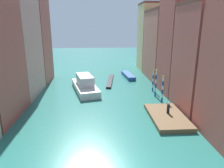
# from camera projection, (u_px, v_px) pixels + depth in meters

# --- Properties ---
(ground_plane) EXTENTS (154.00, 154.00, 0.00)m
(ground_plane) POSITION_uv_depth(u_px,v_px,m) (101.00, 87.00, 40.25)
(ground_plane) COLOR #28756B
(building_left_2) EXTENTS (7.26, 9.80, 18.78)m
(building_left_2) POSITION_uv_depth(u_px,v_px,m) (12.00, 40.00, 33.51)
(building_left_2) COLOR tan
(building_left_2) RESTS_ON ground
(building_left_3) EXTENTS (7.26, 7.94, 19.60)m
(building_left_3) POSITION_uv_depth(u_px,v_px,m) (30.00, 35.00, 42.17)
(building_left_3) COLOR #B25147
(building_left_3) RESTS_ON ground
(building_right_1) EXTENTS (7.26, 8.00, 14.67)m
(building_right_1) POSITION_uv_depth(u_px,v_px,m) (208.00, 58.00, 27.67)
(building_right_1) COLOR #B25147
(building_right_1) RESTS_ON ground
(building_right_2) EXTENTS (7.26, 8.06, 21.51)m
(building_right_2) POSITION_uv_depth(u_px,v_px,m) (185.00, 31.00, 34.63)
(building_right_2) COLOR #B25147
(building_right_2) RESTS_ON ground
(building_right_3) EXTENTS (7.26, 12.14, 15.07)m
(building_right_3) POSITION_uv_depth(u_px,v_px,m) (165.00, 45.00, 45.49)
(building_right_3) COLOR #C6705B
(building_right_3) RESTS_ON ground
(building_right_4) EXTENTS (7.26, 7.97, 17.40)m
(building_right_4) POSITION_uv_depth(u_px,v_px,m) (153.00, 37.00, 55.09)
(building_right_4) COLOR #DBB77A
(building_right_4) RESTS_ON ground
(waterfront_dock) EXTENTS (4.30, 7.93, 0.53)m
(waterfront_dock) POSITION_uv_depth(u_px,v_px,m) (167.00, 117.00, 26.52)
(waterfront_dock) COLOR brown
(waterfront_dock) RESTS_ON ground
(person_on_dock) EXTENTS (0.36, 0.36, 1.44)m
(person_on_dock) POSITION_uv_depth(u_px,v_px,m) (168.00, 108.00, 26.73)
(person_on_dock) COLOR black
(person_on_dock) RESTS_ON waterfront_dock
(mooring_pole_0) EXTENTS (0.31, 0.31, 4.32)m
(mooring_pole_0) POSITION_uv_depth(u_px,v_px,m) (163.00, 89.00, 31.80)
(mooring_pole_0) COLOR #1E479E
(mooring_pole_0) RESTS_ON ground
(mooring_pole_1) EXTENTS (0.30, 0.30, 4.69)m
(mooring_pole_1) POSITION_uv_depth(u_px,v_px,m) (156.00, 83.00, 34.53)
(mooring_pole_1) COLOR #1E479E
(mooring_pole_1) RESTS_ON ground
(mooring_pole_2) EXTENTS (0.29, 0.29, 3.78)m
(mooring_pole_2) POSITION_uv_depth(u_px,v_px,m) (153.00, 81.00, 37.54)
(mooring_pole_2) COLOR #1E479E
(mooring_pole_2) RESTS_ON ground
(vaporetto_white) EXTENTS (5.90, 10.99, 2.96)m
(vaporetto_white) POSITION_uv_depth(u_px,v_px,m) (85.00, 85.00, 37.76)
(vaporetto_white) COLOR white
(vaporetto_white) RESTS_ON ground
(gondola_black) EXTENTS (2.24, 10.83, 0.37)m
(gondola_black) POSITION_uv_depth(u_px,v_px,m) (110.00, 81.00, 44.28)
(gondola_black) COLOR black
(gondola_black) RESTS_ON ground
(motorboat_0) EXTENTS (2.43, 7.63, 0.81)m
(motorboat_0) POSITION_uv_depth(u_px,v_px,m) (128.00, 75.00, 48.14)
(motorboat_0) COLOR #234C93
(motorboat_0) RESTS_ON ground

